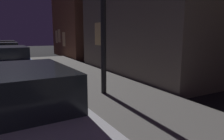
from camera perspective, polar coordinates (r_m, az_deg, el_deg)
car_white at (r=3.59m, az=-26.81°, el=-10.71°), size 2.23×4.14×1.43m
car_blue at (r=10.12m, az=-27.74°, el=1.97°), size 2.19×4.55×1.43m
car_yellow_cab at (r=16.13m, az=-27.92°, el=4.44°), size 2.04×4.32×1.43m
car_red at (r=21.89m, az=-28.00°, el=5.58°), size 2.03×4.04×1.43m
building_far at (r=19.88m, az=-2.24°, el=16.76°), size 8.26×7.56×8.62m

